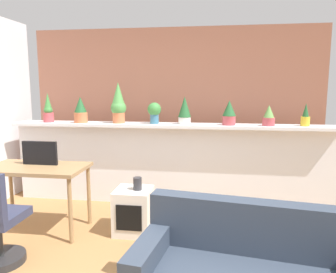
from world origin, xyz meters
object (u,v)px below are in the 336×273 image
(potted_plant_3, at_px, (154,111))
(potted_plant_5, at_px, (229,113))
(vase_on_shelf, at_px, (138,184))
(desk, at_px, (37,174))
(potted_plant_4, at_px, (185,110))
(tv_monitor, at_px, (40,153))
(side_cube_shelf, at_px, (133,211))
(potted_plant_1, at_px, (81,110))
(potted_plant_0, at_px, (48,110))
(potted_plant_6, at_px, (269,116))
(potted_plant_2, at_px, (118,104))
(potted_plant_7, at_px, (305,116))

(potted_plant_3, xyz_separation_m, potted_plant_5, (0.99, -0.02, -0.00))
(vase_on_shelf, bearing_deg, desk, -175.16)
(potted_plant_3, bearing_deg, potted_plant_5, -1.12)
(potted_plant_4, height_order, tv_monitor, potted_plant_4)
(potted_plant_4, bearing_deg, side_cube_shelf, -116.88)
(potted_plant_1, bearing_deg, potted_plant_0, 179.10)
(potted_plant_5, relative_size, desk, 0.29)
(potted_plant_6, relative_size, vase_on_shelf, 1.89)
(desk, distance_m, side_cube_shelf, 1.16)
(tv_monitor, bearing_deg, potted_plant_5, 23.54)
(vase_on_shelf, bearing_deg, potted_plant_3, 88.97)
(potted_plant_0, distance_m, tv_monitor, 1.09)
(potted_plant_4, relative_size, potted_plant_5, 1.15)
(side_cube_shelf, bearing_deg, potted_plant_0, 147.81)
(desk, bearing_deg, side_cube_shelf, 5.08)
(potted_plant_3, relative_size, potted_plant_5, 0.89)
(potted_plant_2, relative_size, potted_plant_3, 1.94)
(potted_plant_0, distance_m, vase_on_shelf, 1.91)
(potted_plant_0, bearing_deg, vase_on_shelf, -31.30)
(potted_plant_7, relative_size, side_cube_shelf, 0.59)
(potted_plant_6, xyz_separation_m, desk, (-2.64, -1.01, -0.59))
(potted_plant_6, bearing_deg, potted_plant_5, -179.79)
(potted_plant_5, bearing_deg, potted_plant_6, 0.21)
(potted_plant_7, height_order, tv_monitor, potted_plant_7)
(potted_plant_2, relative_size, potted_plant_6, 2.10)
(desk, bearing_deg, potted_plant_5, 25.25)
(potted_plant_2, xyz_separation_m, potted_plant_5, (1.50, -0.03, -0.10))
(potted_plant_6, bearing_deg, potted_plant_3, 179.33)
(potted_plant_4, relative_size, potted_plant_7, 1.26)
(potted_plant_2, xyz_separation_m, vase_on_shelf, (0.49, -0.94, -0.83))
(potted_plant_0, xyz_separation_m, tv_monitor, (0.38, -0.93, -0.42))
(potted_plant_4, bearing_deg, tv_monitor, -148.30)
(desk, bearing_deg, potted_plant_6, 20.96)
(potted_plant_4, distance_m, potted_plant_7, 1.54)
(potted_plant_3, bearing_deg, potted_plant_6, -0.67)
(potted_plant_4, bearing_deg, potted_plant_5, -2.65)
(potted_plant_2, bearing_deg, potted_plant_7, 0.20)
(potted_plant_3, height_order, desk, potted_plant_3)
(potted_plant_0, relative_size, potted_plant_7, 1.40)
(vase_on_shelf, bearing_deg, potted_plant_1, 138.38)
(potted_plant_2, xyz_separation_m, potted_plant_7, (2.45, 0.01, -0.14))
(potted_plant_0, height_order, potted_plant_7, potted_plant_0)
(potted_plant_7, distance_m, desk, 3.33)
(potted_plant_0, bearing_deg, potted_plant_5, 0.01)
(potted_plant_2, bearing_deg, potted_plant_4, 0.08)
(potted_plant_3, height_order, vase_on_shelf, potted_plant_3)
(potted_plant_5, xyz_separation_m, potted_plant_6, (0.50, 0.00, -0.04))
(potted_plant_0, bearing_deg, potted_plant_2, 1.48)
(potted_plant_1, relative_size, potted_plant_7, 1.23)
(potted_plant_0, relative_size, potted_plant_3, 1.43)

